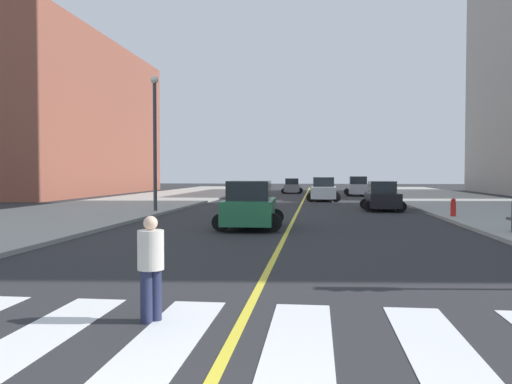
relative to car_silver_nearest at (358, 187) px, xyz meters
name	(u,v)px	position (x,y,z in m)	size (l,w,h in m)	color
sidewalk_kerb_west	(26,221)	(-17.40, -30.99, -0.83)	(10.00, 120.00, 0.15)	#9E9B93
crosswalk_paint	(233,339)	(-5.20, -46.99, -0.90)	(13.50, 4.00, 0.01)	silver
lane_divider_paint	(303,201)	(-5.20, -10.99, -0.90)	(0.16, 80.00, 0.01)	yellow
low_rise_brick_west	(44,119)	(-33.40, 0.65, 7.18)	(16.00, 32.00, 16.17)	brown
car_silver_nearest	(358,187)	(0.00, 0.00, 0.00)	(2.73, 4.34, 1.93)	#B7B7BC
car_black_second	(382,197)	(-0.14, -21.20, -0.07)	(2.49, 3.98, 1.78)	black
car_green_third	(250,206)	(-6.82, -32.43, 0.01)	(2.84, 4.45, 1.96)	#236B42
car_gray_fourth	(292,186)	(-6.84, 5.33, -0.12)	(2.35, 3.75, 1.67)	slate
car_white_fifth	(324,190)	(-3.53, -10.56, 0.00)	(2.77, 4.37, 1.93)	silver
pedestrian_crossing	(151,264)	(-6.58, -46.27, -0.01)	(0.40, 0.40, 1.62)	#232847
fire_hydrant	(453,208)	(2.58, -27.08, -0.32)	(0.26, 0.26, 0.89)	red
street_lamp	(155,132)	(-13.11, -25.07, 3.69)	(0.44, 0.44, 7.55)	#38383D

